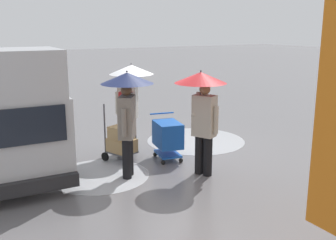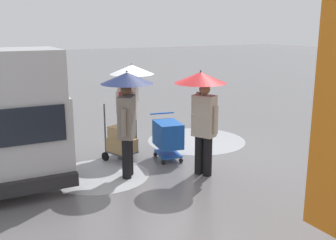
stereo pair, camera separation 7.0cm
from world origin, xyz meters
name	(u,v)px [view 1 (the left image)]	position (x,y,z in m)	size (l,w,h in m)	color
ground_plane	(179,153)	(0.00, 0.00, 0.00)	(90.00, 90.00, 0.00)	slate
slush_patch_near_cluster	(100,175)	(2.20, 0.48, 0.00)	(2.02, 2.02, 0.01)	#ADAFB5
slush_patch_under_van	(196,140)	(-0.94, -0.69, 0.00)	(2.60, 2.60, 0.01)	#999BA0
cargo_van_parked_right	(1,112)	(3.77, -1.22, 1.18)	(2.33, 5.40, 2.60)	#B7BABF
shopping_cart_vendor	(168,136)	(0.49, 0.28, 0.57)	(0.69, 0.91, 1.02)	#1951B2
hand_dolly_boxes	(121,141)	(1.45, -0.15, 0.48)	(0.72, 0.83, 1.32)	#515156
pedestrian_pink_side	(130,88)	(0.96, -0.71, 1.57)	(1.04, 1.04, 2.15)	black
pedestrian_black_side	(127,99)	(1.69, 0.77, 1.58)	(1.04, 1.04, 2.15)	black
pedestrian_white_side	(202,99)	(0.35, 1.42, 1.58)	(1.04, 1.04, 2.15)	black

